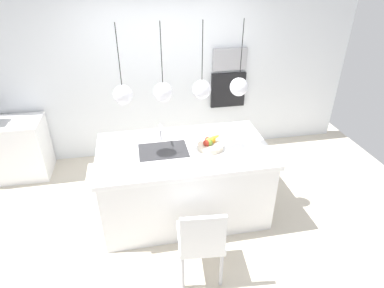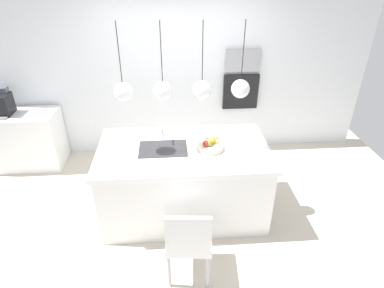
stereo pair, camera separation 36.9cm
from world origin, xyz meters
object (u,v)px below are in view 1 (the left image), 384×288
microwave (230,59)px  oven (228,90)px  chair_near (201,239)px  fruit_bowl (210,145)px

microwave → oven: 0.50m
microwave → oven: bearing=0.0°
chair_near → fruit_bowl: bearing=71.9°
chair_near → microwave: bearing=68.8°
microwave → fruit_bowl: bearing=-113.0°
microwave → chair_near: bearing=-111.2°
fruit_bowl → chair_near: 1.11m
oven → chair_near: 2.82m
fruit_bowl → chair_near: size_ratio=0.33×
fruit_bowl → oven: 1.77m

